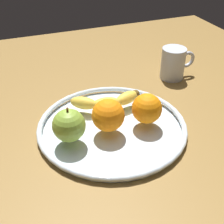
{
  "coord_description": "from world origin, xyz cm",
  "views": [
    {
      "loc": [
        -19.66,
        -50.86,
        42.32
      ],
      "look_at": [
        0.0,
        0.0,
        4.8
      ],
      "focal_mm": 48.57,
      "sensor_mm": 36.0,
      "label": 1
    }
  ],
  "objects_px": {
    "banana": "(107,101)",
    "orange_center": "(147,109)",
    "apple": "(69,125)",
    "orange_back_left": "(108,115)",
    "fruit_bowl": "(112,126)",
    "ambient_mug": "(174,63)"
  },
  "relations": [
    {
      "from": "banana",
      "to": "fruit_bowl",
      "type": "bearing_deg",
      "value": -92.61
    },
    {
      "from": "orange_center",
      "to": "apple",
      "type": "bearing_deg",
      "value": 179.71
    },
    {
      "from": "orange_back_left",
      "to": "orange_center",
      "type": "bearing_deg",
      "value": -2.8
    },
    {
      "from": "fruit_bowl",
      "to": "ambient_mug",
      "type": "xyz_separation_m",
      "value": [
        0.26,
        0.17,
        0.04
      ]
    },
    {
      "from": "banana",
      "to": "orange_back_left",
      "type": "bearing_deg",
      "value": -100.02
    },
    {
      "from": "fruit_bowl",
      "to": "banana",
      "type": "distance_m",
      "value": 0.07
    },
    {
      "from": "fruit_bowl",
      "to": "ambient_mug",
      "type": "relative_size",
      "value": 3.18
    },
    {
      "from": "banana",
      "to": "orange_center",
      "type": "distance_m",
      "value": 0.11
    },
    {
      "from": "apple",
      "to": "orange_back_left",
      "type": "distance_m",
      "value": 0.09
    },
    {
      "from": "apple",
      "to": "orange_back_left",
      "type": "height_order",
      "value": "apple"
    },
    {
      "from": "orange_back_left",
      "to": "fruit_bowl",
      "type": "bearing_deg",
      "value": 46.77
    },
    {
      "from": "banana",
      "to": "orange_center",
      "type": "xyz_separation_m",
      "value": [
        0.06,
        -0.09,
        0.02
      ]
    },
    {
      "from": "orange_back_left",
      "to": "ambient_mug",
      "type": "bearing_deg",
      "value": 34.46
    },
    {
      "from": "apple",
      "to": "ambient_mug",
      "type": "xyz_separation_m",
      "value": [
        0.36,
        0.19,
        -0.01
      ]
    },
    {
      "from": "orange_back_left",
      "to": "apple",
      "type": "bearing_deg",
      "value": -177.69
    },
    {
      "from": "apple",
      "to": "orange_back_left",
      "type": "relative_size",
      "value": 1.09
    },
    {
      "from": "fruit_bowl",
      "to": "ambient_mug",
      "type": "height_order",
      "value": "ambient_mug"
    },
    {
      "from": "orange_center",
      "to": "ambient_mug",
      "type": "bearing_deg",
      "value": 46.36
    },
    {
      "from": "banana",
      "to": "apple",
      "type": "distance_m",
      "value": 0.15
    },
    {
      "from": "orange_center",
      "to": "banana",
      "type": "bearing_deg",
      "value": 124.57
    },
    {
      "from": "banana",
      "to": "orange_center",
      "type": "height_order",
      "value": "orange_center"
    },
    {
      "from": "fruit_bowl",
      "to": "apple",
      "type": "bearing_deg",
      "value": -169.2
    }
  ]
}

